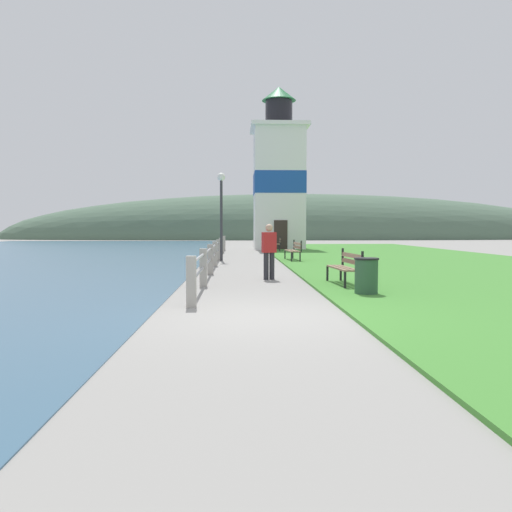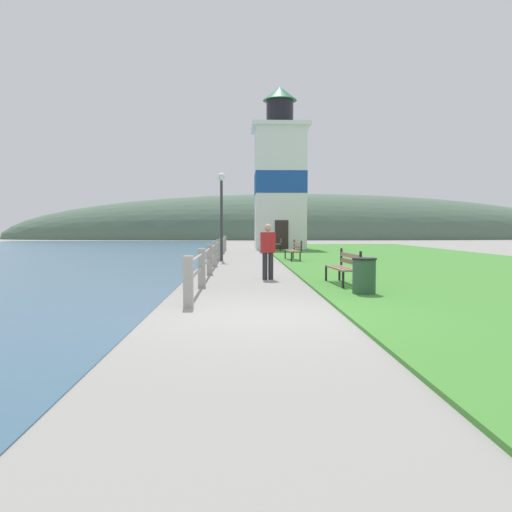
% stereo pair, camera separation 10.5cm
% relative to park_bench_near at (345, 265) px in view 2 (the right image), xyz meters
% --- Properties ---
extents(ground_plane, '(160.00, 160.00, 0.00)m').
position_rel_park_bench_near_xyz_m(ground_plane, '(-2.32, -4.20, -0.54)').
color(ground_plane, gray).
extents(grass_verge, '(12.00, 42.73, 0.06)m').
position_rel_park_bench_near_xyz_m(grass_verge, '(5.10, 10.05, -0.51)').
color(grass_verge, '#428433').
rests_on(grass_verge, ground_plane).
extents(seawall_railing, '(0.18, 23.39, 0.97)m').
position_rel_park_bench_near_xyz_m(seawall_railing, '(-3.64, 8.41, 0.01)').
color(seawall_railing, '#A8A399').
rests_on(seawall_railing, ground_plane).
extents(park_bench_near, '(0.58, 1.79, 0.94)m').
position_rel_park_bench_near_xyz_m(park_bench_near, '(0.00, 0.00, 0.00)').
color(park_bench_near, '#846B51').
rests_on(park_bench_near, ground_plane).
extents(park_bench_midway, '(0.57, 1.98, 0.94)m').
position_rel_park_bench_near_xyz_m(park_bench_midway, '(-0.23, 9.56, 0.00)').
color(park_bench_midway, '#846B51').
rests_on(park_bench_midway, ground_plane).
extents(park_bench_far, '(0.56, 1.66, 0.94)m').
position_rel_park_bench_near_xyz_m(park_bench_far, '(-0.22, 18.69, -0.00)').
color(park_bench_far, '#846B51').
rests_on(park_bench_far, ground_plane).
extents(lighthouse, '(3.92, 3.92, 11.23)m').
position_rel_park_bench_near_xyz_m(lighthouse, '(0.13, 22.39, 4.31)').
color(lighthouse, white).
rests_on(lighthouse, ground_plane).
extents(person_strolling, '(0.43, 0.30, 1.60)m').
position_rel_park_bench_near_xyz_m(person_strolling, '(-1.86, 1.76, 0.33)').
color(person_strolling, '#28282D').
rests_on(person_strolling, ground_plane).
extents(trash_bin, '(0.54, 0.54, 0.84)m').
position_rel_park_bench_near_xyz_m(trash_bin, '(0.05, -1.80, -0.11)').
color(trash_bin, '#2D5138').
rests_on(trash_bin, ground_plane).
extents(lamp_post, '(0.36, 0.36, 3.96)m').
position_rel_park_bench_near_xyz_m(lamp_post, '(-3.49, 10.01, 2.20)').
color(lamp_post, '#333338').
rests_on(lamp_post, ground_plane).
extents(distant_hillside, '(80.00, 16.00, 12.00)m').
position_rel_park_bench_near_xyz_m(distant_hillside, '(5.68, 54.29, -0.54)').
color(distant_hillside, '#4C6651').
rests_on(distant_hillside, ground_plane).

